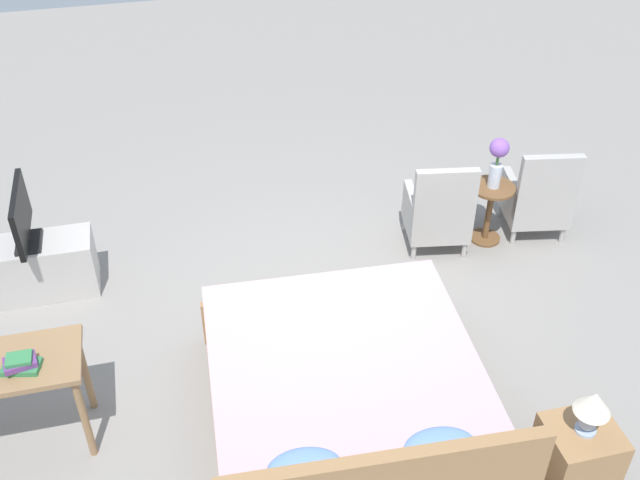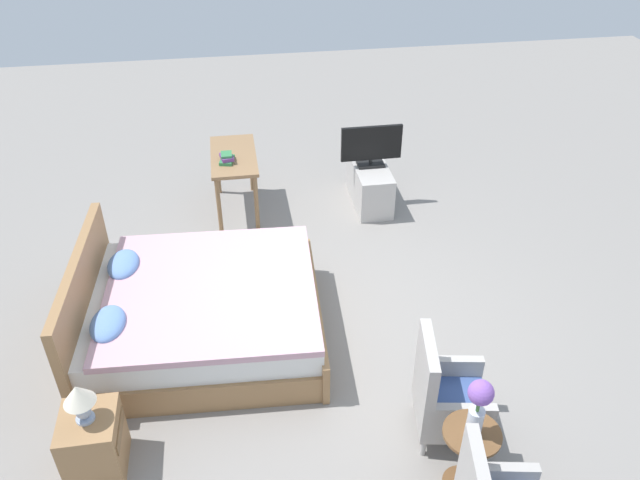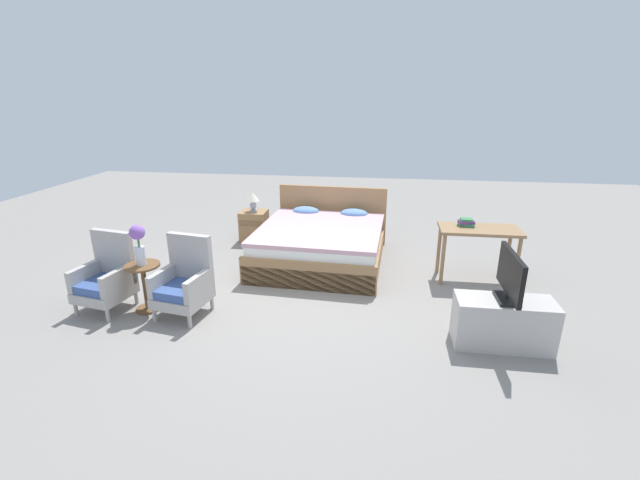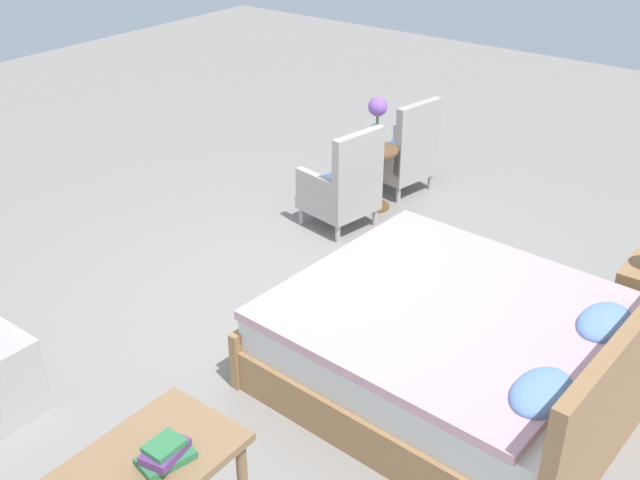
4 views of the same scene
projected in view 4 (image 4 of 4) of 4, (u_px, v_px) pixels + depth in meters
ground_plane at (311, 321)px, 5.35m from camera, size 16.00×16.00×0.00m
bed at (461, 349)px, 4.55m from camera, size 1.93×2.17×0.96m
armchair_by_window_left at (403, 154)px, 7.13m from camera, size 0.63×0.63×0.92m
armchair_by_window_right at (343, 188)px, 6.45m from camera, size 0.62×0.62×0.92m
side_table at (375, 171)px, 6.80m from camera, size 0.40×0.40×0.58m
flower_vase at (377, 117)px, 6.55m from camera, size 0.17×0.17×0.48m
book_stack at (165, 453)px, 3.10m from camera, size 0.25×0.18×0.10m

